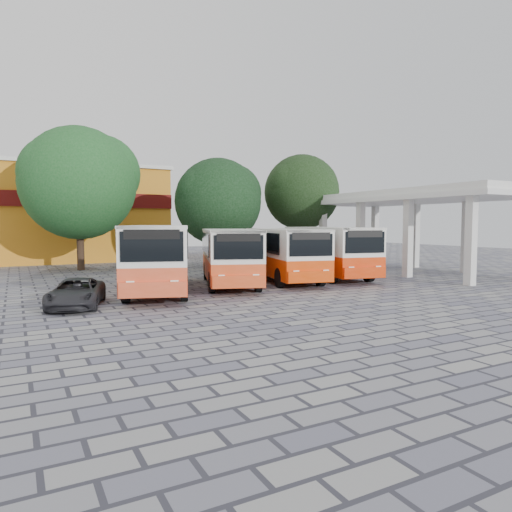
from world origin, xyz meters
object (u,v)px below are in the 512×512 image
bus_centre_left (230,253)px  bus_far_right (329,248)px  parked_car (76,293)px  bus_far_left (159,254)px  bus_centre_right (284,251)px

bus_centre_left → bus_far_right: bearing=22.6°
bus_centre_left → parked_car: size_ratio=2.19×
bus_far_left → bus_far_right: bus_far_left is taller
bus_far_right → parked_car: bus_far_right is taller
bus_far_left → bus_centre_left: bus_far_left is taller
bus_far_left → parked_car: 4.75m
bus_centre_left → bus_centre_right: (3.51, 0.21, 0.01)m
bus_far_left → bus_centre_right: (7.51, 0.89, -0.12)m
bus_far_left → parked_car: (-3.94, -2.31, -1.28)m
bus_centre_right → parked_car: 11.95m
bus_centre_right → parked_car: bus_centre_right is taller
bus_centre_left → bus_far_right: size_ratio=0.99×
bus_far_left → bus_centre_left: bearing=28.5°
bus_centre_right → parked_car: bearing=-151.4°
bus_centre_right → bus_far_left: bearing=-160.2°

